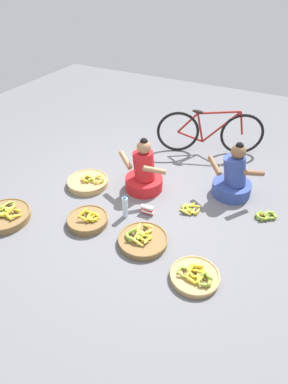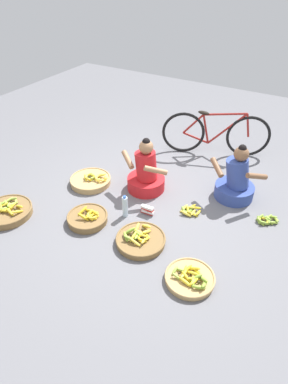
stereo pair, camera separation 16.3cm
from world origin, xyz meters
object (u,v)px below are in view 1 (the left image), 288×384
at_px(banana_basket_front_center, 5,216).
at_px(loose_bananas_mid_left, 189,209).
at_px(loose_bananas_back_right, 265,216).
at_px(vendor_woman_behind, 233,179).
at_px(vendor_woman_front, 144,174).
at_px(banana_basket_near_bicycle, 88,220).
at_px(banana_basket_back_left, 143,240).
at_px(banana_basket_mid_right, 195,276).
at_px(packet_carton_stack, 147,210).
at_px(water_bottle, 125,207).
at_px(banana_basket_front_left, 88,182).
at_px(bicycle_leaning, 210,132).

xyz_separation_m(banana_basket_front_center, loose_bananas_mid_left, (1.97, 1.20, -0.03)).
bearing_deg(loose_bananas_back_right, vendor_woman_behind, 150.39).
distance_m(vendor_woman_front, vendor_woman_behind, 1.20).
distance_m(vendor_woman_behind, loose_bananas_back_right, 0.64).
bearing_deg(banana_basket_near_bicycle, loose_bananas_mid_left, 38.01).
relative_size(banana_basket_back_left, loose_bananas_back_right, 2.04).
xyz_separation_m(vendor_woman_front, vendor_woman_behind, (1.12, 0.43, 0.00)).
height_order(banana_basket_mid_right, banana_basket_front_center, banana_basket_front_center).
relative_size(vendor_woman_behind, packet_carton_stack, 4.35).
height_order(banana_basket_back_left, water_bottle, water_bottle).
xyz_separation_m(banana_basket_front_left, water_bottle, (0.82, -0.35, 0.09)).
xyz_separation_m(loose_bananas_back_right, packet_carton_stack, (-1.35, -0.61, 0.03)).
xyz_separation_m(vendor_woman_behind, banana_basket_front_left, (-1.87, -0.72, -0.20)).
relative_size(banana_basket_back_left, banana_basket_mid_right, 1.12).
relative_size(banana_basket_near_bicycle, banana_basket_front_left, 0.86).
bearing_deg(loose_bananas_mid_left, bicycle_leaning, 99.92).
bearing_deg(bicycle_leaning, banana_basket_mid_right, -74.41).
relative_size(vendor_woman_front, banana_basket_front_center, 1.26).
bearing_deg(loose_bananas_back_right, water_bottle, -153.56).
bearing_deg(banana_basket_mid_right, packet_carton_stack, 141.86).
bearing_deg(packet_carton_stack, banana_basket_near_bicycle, -138.68).
xyz_separation_m(vendor_woman_behind, banana_basket_front_center, (-2.35, -1.80, -0.19)).
xyz_separation_m(vendor_woman_front, packet_carton_stack, (0.29, -0.47, -0.19)).
height_order(loose_bananas_mid_left, packet_carton_stack, packet_carton_stack).
bearing_deg(water_bottle, banana_basket_front_center, -150.71).
distance_m(bicycle_leaning, banana_basket_mid_right, 2.70).
bearing_deg(bicycle_leaning, banana_basket_front_center, -121.30).
relative_size(vendor_woman_front, loose_bananas_mid_left, 2.91).
height_order(vendor_woman_behind, loose_bananas_mid_left, vendor_woman_behind).
xyz_separation_m(banana_basket_back_left, loose_bananas_mid_left, (0.26, 0.78, -0.02)).
bearing_deg(water_bottle, banana_basket_front_left, 156.62).
relative_size(loose_bananas_back_right, loose_bananas_mid_left, 1.04).
height_order(banana_basket_near_bicycle, packet_carton_stack, banana_basket_near_bicycle).
relative_size(banana_basket_mid_right, loose_bananas_mid_left, 1.90).
relative_size(banana_basket_near_bicycle, water_bottle, 1.63).
distance_m(banana_basket_back_left, water_bottle, 0.52).
height_order(banana_basket_back_left, banana_basket_near_bicycle, banana_basket_near_bicycle).
bearing_deg(water_bottle, banana_basket_back_left, -37.60).
bearing_deg(water_bottle, vendor_woman_front, 96.13).
distance_m(banana_basket_back_left, loose_bananas_back_right, 1.59).
height_order(banana_basket_front_left, loose_bananas_mid_left, banana_basket_front_left).
bearing_deg(banana_basket_front_left, banana_basket_front_center, -114.11).
height_order(vendor_woman_front, vendor_woman_behind, vendor_woman_behind).
distance_m(loose_bananas_back_right, water_bottle, 1.75).
bearing_deg(banana_basket_back_left, vendor_woman_front, 116.48).
distance_m(vendor_woman_front, loose_bananas_mid_left, 0.79).
height_order(banana_basket_front_left, packet_carton_stack, banana_basket_front_left).
xyz_separation_m(bicycle_leaning, packet_carton_stack, (-0.17, -1.88, -0.30)).
bearing_deg(banana_basket_near_bicycle, water_bottle, 43.22).
bearing_deg(loose_bananas_mid_left, banana_basket_mid_right, -66.03).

